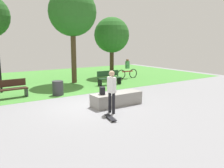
% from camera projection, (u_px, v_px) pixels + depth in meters
% --- Properties ---
extents(ground_plane, '(28.00, 28.00, 0.00)m').
position_uv_depth(ground_plane, '(87.00, 105.00, 10.44)').
color(ground_plane, gray).
extents(grass_lawn, '(26.60, 11.93, 0.01)m').
position_uv_depth(grass_lawn, '(35.00, 81.00, 17.02)').
color(grass_lawn, '#478C38').
rests_on(grass_lawn, ground_plane).
extents(concrete_ledge, '(2.30, 0.77, 0.56)m').
position_uv_depth(concrete_ledge, '(117.00, 99.00, 10.45)').
color(concrete_ledge, gray).
rests_on(concrete_ledge, ground_plane).
extents(backpack_on_ledge, '(0.28, 0.33, 0.32)m').
position_uv_depth(backpack_on_ledge, '(102.00, 91.00, 10.09)').
color(backpack_on_ledge, black).
rests_on(backpack_on_ledge, concrete_ledge).
extents(skater_performing_trick, '(0.24, 0.43, 1.68)m').
position_uv_depth(skater_performing_trick, '(112.00, 89.00, 9.18)').
color(skater_performing_trick, black).
rests_on(skater_performing_trick, ground_plane).
extents(skateboard_by_ledge, '(0.37, 0.82, 0.08)m').
position_uv_depth(skateboard_by_ledge, '(110.00, 118.00, 8.57)').
color(skateboard_by_ledge, black).
rests_on(skateboard_by_ledge, ground_plane).
extents(park_bench_far_right, '(1.62, 0.56, 0.91)m').
position_uv_depth(park_bench_far_right, '(10.00, 88.00, 11.77)').
color(park_bench_far_right, '#331E14').
rests_on(park_bench_far_right, ground_plane).
extents(park_bench_by_oak, '(1.61, 0.51, 0.91)m').
position_uv_depth(park_bench_by_oak, '(109.00, 77.00, 15.39)').
color(park_bench_by_oak, '#1E4223').
rests_on(park_bench_by_oak, ground_plane).
extents(tree_slender_maple, '(3.15, 3.15, 6.27)m').
position_uv_depth(tree_slender_maple, '(72.00, 13.00, 15.46)').
color(tree_slender_maple, '#4C3823').
rests_on(tree_slender_maple, grass_lawn).
extents(tree_leaning_ash, '(2.74, 2.74, 4.66)m').
position_uv_depth(tree_leaning_ash, '(112.00, 35.00, 18.44)').
color(tree_leaning_ash, '#42301E').
rests_on(tree_leaning_ash, grass_lawn).
extents(trash_bin, '(0.58, 0.58, 0.76)m').
position_uv_depth(trash_bin, '(58.00, 88.00, 12.39)').
color(trash_bin, '#333338').
rests_on(trash_bin, ground_plane).
extents(cyclist_on_bicycle, '(1.82, 0.22, 1.52)m').
position_uv_depth(cyclist_on_bicycle, '(127.00, 70.00, 18.12)').
color(cyclist_on_bicycle, black).
rests_on(cyclist_on_bicycle, ground_plane).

